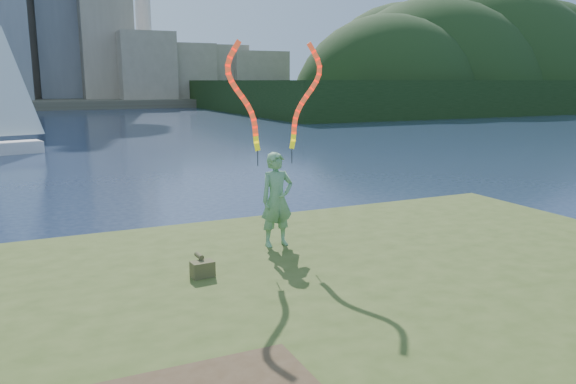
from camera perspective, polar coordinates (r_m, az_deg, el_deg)
name	(u,v)px	position (r m, az deg, el deg)	size (l,w,h in m)	color
ground	(272,339)	(9.01, -1.62, -14.74)	(320.00, 320.00, 0.00)	#192640
far_shore	(46,101)	(102.55, -23.36, 8.46)	(320.00, 40.00, 1.20)	#4B4637
wooded_hill	(473,106)	(92.17, 18.25, 8.33)	(78.00, 50.00, 63.00)	black
woman_with_ribbons	(276,175)	(10.69, -1.18, 1.78)	(2.13, 0.47, 4.18)	#167026
canvas_bag	(202,268)	(9.34, -8.71, -7.65)	(0.38, 0.43, 0.35)	#4E472A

